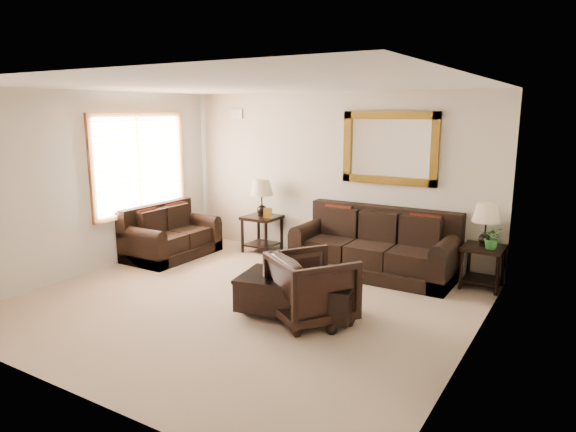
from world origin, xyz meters
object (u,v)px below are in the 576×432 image
Objects in this scene: loveseat at (170,237)px; coffee_table at (298,292)px; sofa at (375,250)px; end_table_right at (485,233)px; end_table_left at (262,205)px; armchair at (312,284)px.

loveseat is 1.02× the size of coffee_table.
coffee_table is at bearing -94.62° from sofa.
end_table_right is at bearing 41.22° from coffee_table.
end_table_left reaches higher than coffee_table.
end_table_right is at bearing 5.97° from sofa.
end_table_right reaches higher than armchair.
armchair is at bearing -108.86° from loveseat.
end_table_left is 3.12m from armchair.
coffee_table is at bearing -47.50° from end_table_left.
end_table_right is (3.65, 0.02, -0.05)m from end_table_left.
end_table_right is at bearing -89.19° from armchair.
coffee_table is 1.72× the size of armchair.
end_table_right is 0.78× the size of coffee_table.
end_table_right is at bearing -77.42° from loveseat.
armchair is at bearing -88.83° from sofa.
loveseat is 4.95m from end_table_right.
armchair reaches higher than loveseat.
end_table_left is 2.98m from coffee_table.
end_table_left is at bearing -10.92° from armchair.
sofa is 2.70× the size of armchair.
loveseat is 3.54m from armchair.
loveseat is at bearing -167.42° from end_table_right.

